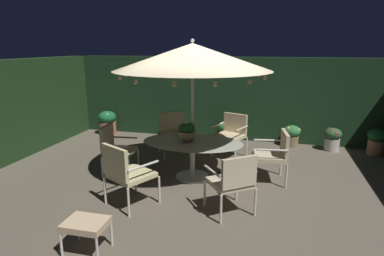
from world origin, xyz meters
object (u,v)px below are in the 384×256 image
Objects in this scene: patio_chair_north at (232,132)px; patio_chair_east at (115,146)px; centerpiece_planter at (187,130)px; patio_chair_northeast at (174,130)px; potted_plant_left_near at (226,130)px; potted_plant_back_center at (172,124)px; patio_umbrella at (192,57)px; potted_plant_left_far at (107,122)px; patio_chair_south at (233,179)px; potted_plant_back_left at (292,135)px; patio_chair_southeast at (125,171)px; potted_plant_back_right at (333,138)px; patio_dining_table at (192,148)px; patio_chair_southwest at (275,152)px; potted_plant_right_far at (377,141)px; ottoman_footrest at (86,225)px.

patio_chair_north is 2.57m from patio_chair_east.
patio_chair_northeast is (-0.69, 1.34, -0.39)m from centerpiece_planter.
potted_plant_left_near is 1.50m from potted_plant_back_center.
patio_umbrella is 2.92× the size of patio_chair_northeast.
potted_plant_left_far is at bearing -175.38° from potted_plant_back_center.
patio_chair_south is 1.80× the size of potted_plant_back_left.
patio_chair_southeast is 5.16m from potted_plant_back_right.
potted_plant_back_center is at bearing 179.31° from potted_plant_back_left.
patio_dining_table is 1.50m from patio_chair_southwest.
patio_chair_southeast reaches higher than patio_chair_east.
patio_dining_table is at bearing 6.36° from patio_chair_east.
patio_dining_table is at bearing -148.36° from potted_plant_right_far.
potted_plant_left_near is (0.35, 2.58, -0.64)m from centerpiece_planter.
ottoman_footrest is 0.92× the size of potted_plant_back_right.
patio_dining_table is 3.94m from potted_plant_left_far.
centerpiece_planter is (-0.09, -0.05, -1.31)m from patio_umbrella.
ottoman_footrest is (0.04, -1.18, -0.23)m from patio_chair_southeast.
patio_chair_south is 1.53× the size of potted_plant_right_far.
potted_plant_back_center is (-0.46, 1.29, -0.19)m from patio_chair_northeast.
patio_dining_table is 3.18m from potted_plant_back_left.
patio_chair_south is 1.72× the size of potted_plant_back_right.
patio_chair_south reaches higher than potted_plant_back_right.
patio_chair_southwest is 1.44× the size of potted_plant_left_far.
ottoman_footrest is (-2.16, -2.73, -0.21)m from patio_chair_southwest.
potted_plant_right_far is (3.75, 2.31, -0.25)m from patio_dining_table.
patio_chair_east reaches higher than potted_plant_left_far.
patio_chair_southeast is 1.07× the size of patio_chair_southwest.
patio_chair_southwest is at bearing 67.76° from patio_chair_south.
potted_plant_back_right is (3.49, 4.93, -0.05)m from ottoman_footrest.
patio_chair_north is at bearing -139.92° from potted_plant_back_left.
patio_dining_table reaches higher than potted_plant_left_near.
potted_plant_back_left is (0.41, 2.33, -0.28)m from patio_chair_southwest.
potted_plant_back_left is at bearing 40.08° from patio_chair_north.
potted_plant_left_far is (-3.10, 2.43, -1.90)m from patio_umbrella.
patio_chair_southeast is 1.07× the size of patio_chair_south.
ottoman_footrest is at bearing -100.41° from potted_plant_left_near.
patio_chair_east is 3.06m from potted_plant_left_far.
centerpiece_planter is at bearing 4.61° from patio_chair_east.
patio_chair_northeast reaches higher than potted_plant_left_far.
patio_dining_table is at bearing -171.91° from patio_chair_southwest.
patio_chair_southeast reaches higher than patio_chair_northeast.
patio_dining_table is at bearing -139.56° from potted_plant_back_right.
potted_plant_left_near is 0.83× the size of potted_plant_back_center.
patio_chair_east reaches higher than patio_chair_north.
centerpiece_planter is 1.47m from patio_chair_southeast.
patio_chair_southeast is 3.99m from potted_plant_left_near.
patio_chair_south is (2.41, -1.03, 0.00)m from patio_chair_east.
patio_chair_south is at bearing -81.94° from patio_chair_north.
patio_chair_east is at bearing -172.78° from patio_chair_southwest.
patio_chair_southwest is (1.49, 0.21, -0.02)m from patio_dining_table.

